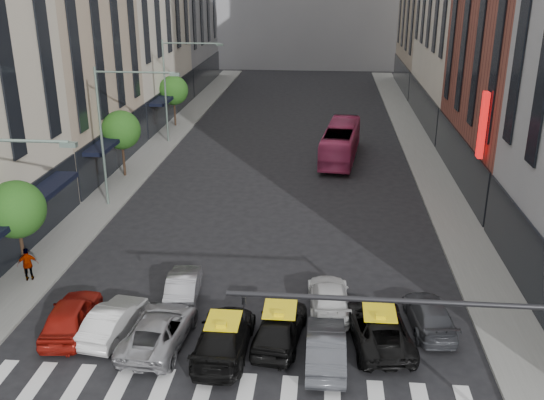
% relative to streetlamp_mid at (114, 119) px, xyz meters
% --- Properties ---
extents(sidewalk_left, '(3.00, 96.00, 0.15)m').
position_rel_streetlamp_mid_xyz_m(sidewalk_left, '(-1.46, 10.00, -5.83)').
color(sidewalk_left, slate).
rests_on(sidewalk_left, ground).
extents(sidewalk_right, '(3.00, 96.00, 0.15)m').
position_rel_streetlamp_mid_xyz_m(sidewalk_right, '(21.54, 10.00, -5.83)').
color(sidewalk_right, slate).
rests_on(sidewalk_right, ground).
extents(building_left_b, '(8.00, 16.00, 24.00)m').
position_rel_streetlamp_mid_xyz_m(building_left_b, '(-6.96, 8.00, 6.10)').
color(building_left_b, tan).
rests_on(building_left_b, ground).
extents(tree_near, '(2.88, 2.88, 4.95)m').
position_rel_streetlamp_mid_xyz_m(tree_near, '(-1.76, -10.00, -2.25)').
color(tree_near, black).
rests_on(tree_near, sidewalk_left).
extents(tree_mid, '(2.88, 2.88, 4.95)m').
position_rel_streetlamp_mid_xyz_m(tree_mid, '(-1.76, 6.00, -2.25)').
color(tree_mid, black).
rests_on(tree_mid, sidewalk_left).
extents(tree_far, '(2.88, 2.88, 4.95)m').
position_rel_streetlamp_mid_xyz_m(tree_far, '(-1.76, 22.00, -2.25)').
color(tree_far, black).
rests_on(tree_far, sidewalk_left).
extents(streetlamp_mid, '(5.38, 0.25, 9.00)m').
position_rel_streetlamp_mid_xyz_m(streetlamp_mid, '(0.00, 0.00, 0.00)').
color(streetlamp_mid, gray).
rests_on(streetlamp_mid, sidewalk_left).
extents(streetlamp_far, '(5.38, 0.25, 9.00)m').
position_rel_streetlamp_mid_xyz_m(streetlamp_far, '(0.00, 16.00, 0.00)').
color(streetlamp_far, gray).
rests_on(streetlamp_far, sidewalk_left).
extents(traffic_signal, '(10.10, 0.20, 6.00)m').
position_rel_streetlamp_mid_xyz_m(traffic_signal, '(17.74, -21.00, -1.43)').
color(traffic_signal, black).
rests_on(traffic_signal, ground).
extents(liberty_sign, '(0.30, 0.70, 4.00)m').
position_rel_streetlamp_mid_xyz_m(liberty_sign, '(22.64, 0.00, 0.10)').
color(liberty_sign, red).
rests_on(liberty_sign, ground).
extents(car_red, '(2.27, 4.68, 1.54)m').
position_rel_streetlamp_mid_xyz_m(car_red, '(2.64, -14.71, -5.13)').
color(car_red, maroon).
rests_on(car_red, ground).
extents(car_white_front, '(1.99, 4.30, 1.36)m').
position_rel_streetlamp_mid_xyz_m(car_white_front, '(4.52, -14.77, -5.22)').
color(car_white_front, silver).
rests_on(car_white_front, ground).
extents(car_silver, '(2.67, 5.17, 1.39)m').
position_rel_streetlamp_mid_xyz_m(car_silver, '(6.65, -15.31, -5.21)').
color(car_silver, gray).
rests_on(car_silver, ground).
extents(taxi_left, '(2.19, 5.16, 1.48)m').
position_rel_streetlamp_mid_xyz_m(taxi_left, '(9.44, -15.69, -5.16)').
color(taxi_left, black).
rests_on(taxi_left, ground).
extents(taxi_center, '(2.36, 4.70, 1.54)m').
position_rel_streetlamp_mid_xyz_m(taxi_center, '(11.64, -14.72, -5.14)').
color(taxi_center, black).
rests_on(taxi_center, ground).
extents(car_grey_mid, '(1.57, 4.40, 1.44)m').
position_rel_streetlamp_mid_xyz_m(car_grey_mid, '(13.56, -15.98, -5.18)').
color(car_grey_mid, '#3B3D42').
rests_on(car_grey_mid, ground).
extents(taxi_right, '(2.99, 5.34, 1.41)m').
position_rel_streetlamp_mid_xyz_m(taxi_right, '(15.75, -14.37, -5.20)').
color(taxi_right, black).
rests_on(taxi_right, ground).
extents(car_grey_curb, '(2.10, 4.47, 1.26)m').
position_rel_streetlamp_mid_xyz_m(car_grey_curb, '(18.05, -13.04, -5.27)').
color(car_grey_curb, '#393A3F').
rests_on(car_grey_curb, ground).
extents(car_row2_left, '(1.82, 4.17, 1.33)m').
position_rel_streetlamp_mid_xyz_m(car_row2_left, '(6.80, -11.41, -5.24)').
color(car_row2_left, '#929297').
rests_on(car_row2_left, ground).
extents(car_row2_right, '(2.17, 4.66, 1.32)m').
position_rel_streetlamp_mid_xyz_m(car_row2_right, '(13.69, -11.94, -5.25)').
color(car_row2_right, silver).
rests_on(car_row2_right, ground).
extents(bus, '(3.60, 10.59, 2.89)m').
position_rel_streetlamp_mid_xyz_m(bus, '(14.55, 12.18, -4.46)').
color(bus, '#BF3869').
rests_on(bus, ground).
extents(pedestrian_far, '(1.09, 0.74, 1.71)m').
position_rel_streetlamp_mid_xyz_m(pedestrian_far, '(-1.22, -10.66, -4.90)').
color(pedestrian_far, gray).
rests_on(pedestrian_far, sidewalk_left).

